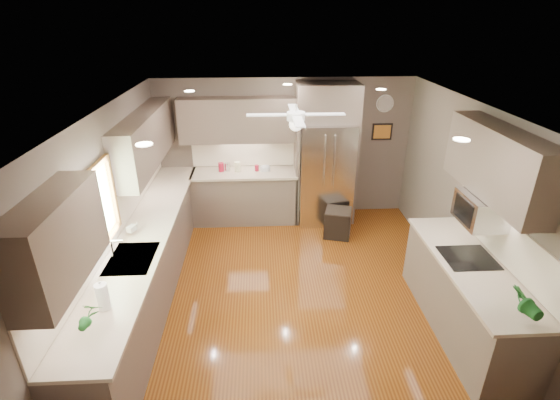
{
  "coord_description": "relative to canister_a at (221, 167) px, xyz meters",
  "views": [
    {
      "loc": [
        -0.44,
        -4.5,
        3.49
      ],
      "look_at": [
        -0.18,
        0.6,
        1.12
      ],
      "focal_mm": 26.0,
      "sensor_mm": 36.0,
      "label": 1
    }
  ],
  "objects": [
    {
      "name": "floor",
      "position": [
        1.13,
        -2.24,
        -1.02
      ],
      "size": [
        5.0,
        5.0,
        0.0
      ],
      "primitive_type": "plane",
      "color": "#50240A",
      "rests_on": "ground"
    },
    {
      "name": "ceiling",
      "position": [
        1.13,
        -2.24,
        1.48
      ],
      "size": [
        5.0,
        5.0,
        0.0
      ],
      "primitive_type": "plane",
      "rotation": [
        3.14,
        0.0,
        0.0
      ],
      "color": "white",
      "rests_on": "ground"
    },
    {
      "name": "wall_back",
      "position": [
        1.13,
        0.26,
        0.23
      ],
      "size": [
        4.5,
        0.0,
        4.5
      ],
      "primitive_type": "plane",
      "rotation": [
        1.57,
        0.0,
        0.0
      ],
      "color": "brown",
      "rests_on": "ground"
    },
    {
      "name": "wall_front",
      "position": [
        1.13,
        -4.74,
        0.23
      ],
      "size": [
        4.5,
        0.0,
        4.5
      ],
      "primitive_type": "plane",
      "rotation": [
        -1.57,
        0.0,
        0.0
      ],
      "color": "brown",
      "rests_on": "ground"
    },
    {
      "name": "wall_left",
      "position": [
        -1.12,
        -2.24,
        0.23
      ],
      "size": [
        0.0,
        5.0,
        5.0
      ],
      "primitive_type": "plane",
      "rotation": [
        1.57,
        0.0,
        1.57
      ],
      "color": "brown",
      "rests_on": "ground"
    },
    {
      "name": "wall_right",
      "position": [
        3.38,
        -2.24,
        0.23
      ],
      "size": [
        0.0,
        5.0,
        5.0
      ],
      "primitive_type": "plane",
      "rotation": [
        1.57,
        0.0,
        -1.57
      ],
      "color": "brown",
      "rests_on": "ground"
    },
    {
      "name": "canister_a",
      "position": [
        0.0,
        0.0,
        0.0
      ],
      "size": [
        0.12,
        0.12,
        0.16
      ],
      "primitive_type": "cylinder",
      "rotation": [
        0.0,
        0.0,
        -0.26
      ],
      "color": "maroon",
      "rests_on": "back_run"
    },
    {
      "name": "canister_b",
      "position": [
        0.11,
        0.02,
        -0.01
      ],
      "size": [
        0.1,
        0.1,
        0.15
      ],
      "primitive_type": "cylinder",
      "rotation": [
        0.0,
        0.0,
        0.03
      ],
      "color": "silver",
      "rests_on": "back_run"
    },
    {
      "name": "canister_c",
      "position": [
        0.29,
        -0.02,
        0.01
      ],
      "size": [
        0.14,
        0.14,
        0.17
      ],
      "primitive_type": "cylinder",
      "rotation": [
        0.0,
        0.0,
        -0.36
      ],
      "color": "beige",
      "rests_on": "back_run"
    },
    {
      "name": "canister_d",
      "position": [
        0.62,
        -0.02,
        -0.02
      ],
      "size": [
        0.07,
        0.07,
        0.11
      ],
      "primitive_type": "cylinder",
      "rotation": [
        0.0,
        0.0,
        -0.01
      ],
      "color": "maroon",
      "rests_on": "back_run"
    },
    {
      "name": "soap_bottle",
      "position": [
        -0.94,
        -2.17,
        0.0
      ],
      "size": [
        0.1,
        0.1,
        0.17
      ],
      "primitive_type": "imported",
      "rotation": [
        0.0,
        0.0,
        -0.4
      ],
      "color": "white",
      "rests_on": "left_run"
    },
    {
      "name": "potted_plant_left",
      "position": [
        -0.83,
        -3.89,
        0.09
      ],
      "size": [
        0.18,
        0.12,
        0.33
      ],
      "primitive_type": "imported",
      "rotation": [
        0.0,
        0.0,
        0.01
      ],
      "color": "#19591F",
      "rests_on": "left_run"
    },
    {
      "name": "potted_plant_right",
      "position": [
        3.03,
        -3.95,
        0.1
      ],
      "size": [
        0.22,
        0.19,
        0.36
      ],
      "primitive_type": "imported",
      "rotation": [
        0.0,
        0.0,
        0.16
      ],
      "color": "#19591F",
      "rests_on": "right_run"
    },
    {
      "name": "bowl",
      "position": [
        0.77,
        -0.05,
        -0.06
      ],
      "size": [
        0.21,
        0.21,
        0.05
      ],
      "primitive_type": "imported",
      "rotation": [
        0.0,
        0.0,
        0.12
      ],
      "color": "beige",
      "rests_on": "back_run"
    },
    {
      "name": "left_run",
      "position": [
        -0.83,
        -2.09,
        -0.54
      ],
      "size": [
        0.65,
        4.7,
        1.45
      ],
      "color": "brown",
      "rests_on": "ground"
    },
    {
      "name": "back_run",
      "position": [
        0.4,
        -0.03,
        -0.54
      ],
      "size": [
        1.85,
        0.65,
        1.45
      ],
      "color": "brown",
      "rests_on": "ground"
    },
    {
      "name": "uppers",
      "position": [
        0.39,
        -1.53,
        0.85
      ],
      "size": [
        4.5,
        4.7,
        0.95
      ],
      "color": "brown",
      "rests_on": "wall_left"
    },
    {
      "name": "window",
      "position": [
        -1.09,
        -2.74,
        0.53
      ],
      "size": [
        0.05,
        1.12,
        0.92
      ],
      "color": "#BFF2B2",
      "rests_on": "wall_left"
    },
    {
      "name": "sink",
      "position": [
        -0.8,
        -2.74,
        -0.11
      ],
      "size": [
        0.5,
        0.7,
        0.32
      ],
      "color": "silver",
      "rests_on": "left_run"
    },
    {
      "name": "refrigerator",
      "position": [
        1.83,
        -0.08,
        0.17
      ],
      "size": [
        1.06,
        0.75,
        2.45
      ],
      "color": "silver",
      "rests_on": "ground"
    },
    {
      "name": "right_run",
      "position": [
        3.06,
        -3.04,
        -0.54
      ],
      "size": [
        0.7,
        2.2,
        1.45
      ],
      "color": "brown",
      "rests_on": "ground"
    },
    {
      "name": "microwave",
      "position": [
        3.15,
        -2.79,
        0.46
      ],
      "size": [
        0.43,
        0.55,
        0.34
      ],
      "color": "silver",
      "rests_on": "wall_right"
    },
    {
      "name": "ceiling_fan",
      "position": [
        1.13,
        -1.94,
        1.31
      ],
      "size": [
        1.18,
        1.18,
        0.32
      ],
      "color": "white",
      "rests_on": "ceiling"
    },
    {
      "name": "recessed_lights",
      "position": [
        1.09,
        -1.84,
        1.47
      ],
      "size": [
        2.84,
        3.14,
        0.01
      ],
      "color": "white",
      "rests_on": "ceiling"
    },
    {
      "name": "wall_clock",
      "position": [
        2.88,
        0.24,
        1.03
      ],
      "size": [
        0.3,
        0.03,
        0.3
      ],
      "color": "white",
      "rests_on": "wall_back"
    },
    {
      "name": "framed_print",
      "position": [
        2.88,
        0.24,
        0.53
      ],
      "size": [
        0.36,
        0.03,
        0.3
      ],
      "color": "black",
      "rests_on": "wall_back"
    },
    {
      "name": "stool",
      "position": [
        1.98,
        -0.71,
        -0.78
      ],
      "size": [
        0.53,
        0.53,
        0.49
      ],
      "color": "black",
      "rests_on": "ground"
    },
    {
      "name": "paper_towel",
      "position": [
        -0.81,
        -3.61,
        0.06
      ],
      "size": [
        0.12,
        0.12,
        0.29
      ],
      "color": "white",
      "rests_on": "left_run"
    }
  ]
}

